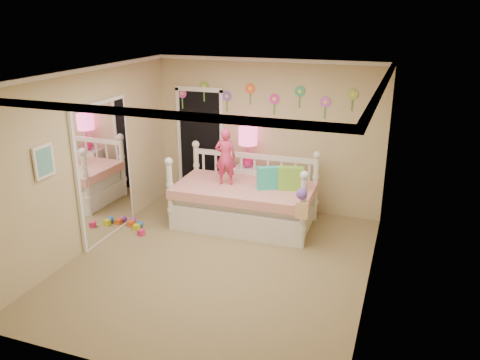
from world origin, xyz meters
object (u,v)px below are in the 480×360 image
at_px(child, 225,157).
at_px(daybed, 244,190).
at_px(table_lamp, 248,141).
at_px(nightstand, 248,187).

bearing_deg(child, daybed, 168.35).
distance_m(daybed, table_lamp, 0.95).
height_order(child, table_lamp, child).
relative_size(child, table_lamp, 1.28).
height_order(daybed, table_lamp, table_lamp).
relative_size(daybed, child, 2.46).
xyz_separation_m(child, table_lamp, (0.13, 0.73, 0.09)).
bearing_deg(nightstand, table_lamp, 2.78).
distance_m(child, nightstand, 1.06).
bearing_deg(daybed, table_lamp, 103.06).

